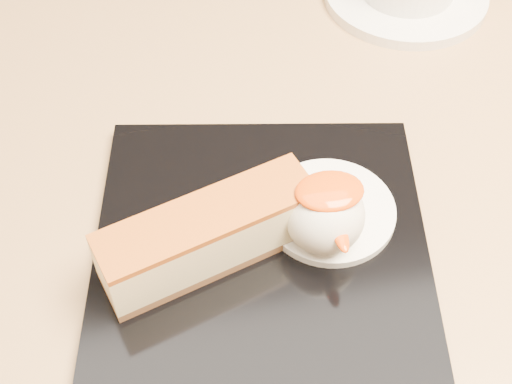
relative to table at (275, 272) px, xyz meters
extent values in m
cylinder|color=black|center=(0.00, 0.00, -0.21)|extent=(0.08, 0.08, 0.66)
cube|color=olive|center=(0.00, 0.00, 0.14)|extent=(0.80, 0.80, 0.04)
cube|color=black|center=(-0.03, -0.08, 0.16)|extent=(0.25, 0.25, 0.01)
cube|color=brown|center=(-0.06, -0.09, 0.17)|extent=(0.15, 0.08, 0.01)
cube|color=#F6E5A1|center=(-0.06, -0.09, 0.19)|extent=(0.15, 0.08, 0.03)
cube|color=#994C10|center=(-0.06, -0.09, 0.21)|extent=(0.15, 0.08, 0.00)
cylinder|color=white|center=(0.02, -0.07, 0.17)|extent=(0.09, 0.09, 0.01)
sphere|color=white|center=(0.01, -0.09, 0.19)|extent=(0.05, 0.05, 0.05)
ellipsoid|color=#F24A07|center=(0.01, -0.08, 0.21)|extent=(0.04, 0.03, 0.01)
ellipsoid|color=#2C882E|center=(-0.01, -0.05, 0.17)|extent=(0.02, 0.01, 0.00)
ellipsoid|color=#2C882E|center=(0.00, -0.04, 0.17)|extent=(0.02, 0.02, 0.00)
ellipsoid|color=#2C882E|center=(-0.02, -0.04, 0.17)|extent=(0.01, 0.02, 0.00)
camera|label=1|loc=(-0.08, -0.35, 0.55)|focal=50.00mm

